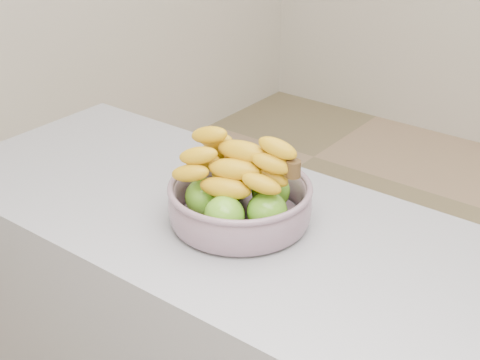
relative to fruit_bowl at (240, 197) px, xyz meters
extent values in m
cylinder|color=#8E98AA|center=(0.00, 0.00, -0.05)|extent=(0.26, 0.26, 0.01)
torus|color=#8E98AA|center=(0.00, 0.00, 0.02)|extent=(0.31, 0.31, 0.01)
sphere|color=#4D9F1B|center=(0.02, -0.07, -0.01)|extent=(0.08, 0.08, 0.08)
sphere|color=#4D9F1B|center=(0.08, -0.01, -0.01)|extent=(0.08, 0.08, 0.08)
sphere|color=#4D9F1B|center=(0.03, 0.07, -0.01)|extent=(0.08, 0.08, 0.08)
sphere|color=#4D9F1B|center=(-0.06, 0.05, -0.01)|extent=(0.08, 0.08, 0.08)
sphere|color=#4D9F1B|center=(-0.07, -0.04, -0.01)|extent=(0.08, 0.08, 0.08)
ellipsoid|color=yellow|center=(0.00, -0.05, 0.04)|extent=(0.20, 0.11, 0.04)
ellipsoid|color=yellow|center=(-0.01, 0.00, 0.04)|extent=(0.20, 0.09, 0.04)
ellipsoid|color=yellow|center=(-0.02, 0.05, 0.04)|extent=(0.20, 0.06, 0.04)
ellipsoid|color=yellow|center=(0.01, -0.03, 0.08)|extent=(0.19, 0.12, 0.04)
ellipsoid|color=yellow|center=(-0.01, 0.03, 0.08)|extent=(0.19, 0.05, 0.04)
ellipsoid|color=yellow|center=(0.01, 0.00, 0.11)|extent=(0.20, 0.09, 0.04)
cylinder|color=#432E15|center=(0.11, 0.03, 0.09)|extent=(0.03, 0.03, 0.03)
camera|label=1|loc=(0.75, -0.98, 0.69)|focal=50.00mm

